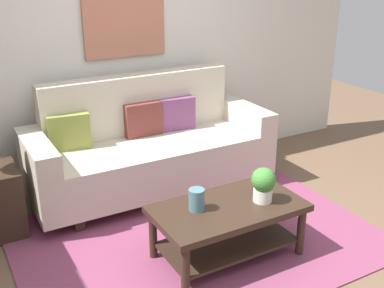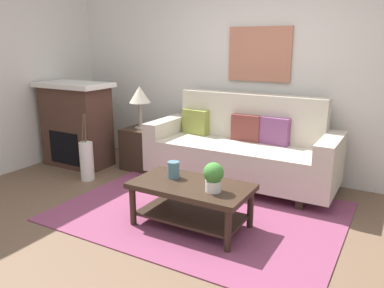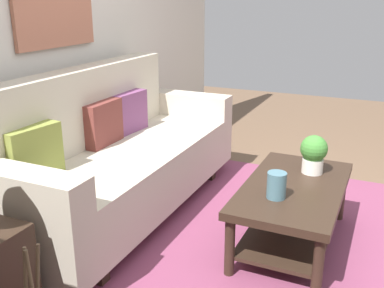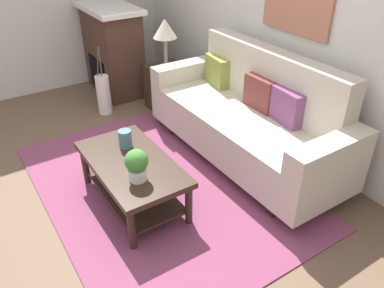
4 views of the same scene
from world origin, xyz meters
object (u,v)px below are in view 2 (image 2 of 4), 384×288
object	(u,v)px
potted_plant_tabletop	(213,176)
fireplace	(77,124)
throw_pillow_plum	(274,131)
coffee_table	(191,195)
floor_vase	(87,161)
throw_pillow_olive	(196,122)
couch	(242,150)
side_table	(142,148)
tabletop_vase	(174,170)
framed_painting	(259,54)
table_lamp	(140,96)
throw_pillow_maroon	(246,128)

from	to	relation	value
potted_plant_tabletop	fireplace	size ratio (longest dim) A/B	0.23
throw_pillow_plum	coffee_table	bearing A→B (deg)	-102.59
coffee_table	floor_vase	bearing A→B (deg)	165.59
floor_vase	throw_pillow_olive	bearing A→B (deg)	42.98
couch	side_table	xyz separation A→B (m)	(-1.43, -0.11, -0.15)
couch	side_table	distance (m)	1.44
throw_pillow_olive	fireplace	bearing A→B (deg)	-160.67
coffee_table	potted_plant_tabletop	world-z (taller)	potted_plant_tabletop
side_table	throw_pillow_olive	bearing A→B (deg)	18.08
couch	floor_vase	size ratio (longest dim) A/B	4.62
tabletop_vase	throw_pillow_plum	bearing A→B (deg)	68.07
framed_painting	table_lamp	bearing A→B (deg)	-157.99
tabletop_vase	fireplace	bearing A→B (deg)	159.22
throw_pillow_maroon	potted_plant_tabletop	distance (m)	1.51
side_table	couch	bearing A→B (deg)	4.42
potted_plant_tabletop	framed_painting	distance (m)	2.08
table_lamp	throw_pillow_olive	bearing A→B (deg)	18.08
couch	fireplace	world-z (taller)	fireplace
throw_pillow_olive	potted_plant_tabletop	distance (m)	1.79
table_lamp	framed_painting	size ratio (longest dim) A/B	0.71
coffee_table	framed_painting	distance (m)	2.14
fireplace	side_table	bearing A→B (deg)	20.36
throw_pillow_olive	throw_pillow_maroon	bearing A→B (deg)	0.00
tabletop_vase	side_table	distance (m)	1.68
potted_plant_tabletop	floor_vase	distance (m)	2.12
tabletop_vase	potted_plant_tabletop	world-z (taller)	potted_plant_tabletop
throw_pillow_olive	table_lamp	size ratio (longest dim) A/B	0.63
coffee_table	side_table	bearing A→B (deg)	141.12
throw_pillow_plum	framed_painting	distance (m)	0.99
throw_pillow_maroon	table_lamp	distance (m)	1.48
fireplace	couch	bearing A→B (deg)	10.67
side_table	framed_painting	bearing A→B (deg)	22.01
coffee_table	side_table	xyz separation A→B (m)	(-1.46, 1.18, -0.03)
tabletop_vase	table_lamp	distance (m)	1.73
framed_painting	throw_pillow_olive	bearing A→B (deg)	-154.18
potted_plant_tabletop	table_lamp	size ratio (longest dim) A/B	0.46
side_table	framed_painting	distance (m)	1.99
tabletop_vase	throw_pillow_maroon	bearing A→B (deg)	81.88
side_table	floor_vase	size ratio (longest dim) A/B	1.15
throw_pillow_maroon	tabletop_vase	xyz separation A→B (m)	(-0.19, -1.36, -0.17)
potted_plant_tabletop	floor_vase	xyz separation A→B (m)	(-2.03, 0.52, -0.33)
couch	throw_pillow_maroon	distance (m)	0.28
potted_plant_tabletop	side_table	distance (m)	2.14
tabletop_vase	floor_vase	world-z (taller)	tabletop_vase
throw_pillow_maroon	table_lamp	world-z (taller)	table_lamp
throw_pillow_plum	table_lamp	size ratio (longest dim) A/B	0.63
side_table	table_lamp	xyz separation A→B (m)	(-0.00, 0.00, 0.71)
table_lamp	potted_plant_tabletop	bearing A→B (deg)	-35.85
throw_pillow_olive	throw_pillow_plum	world-z (taller)	same
couch	side_table	world-z (taller)	couch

